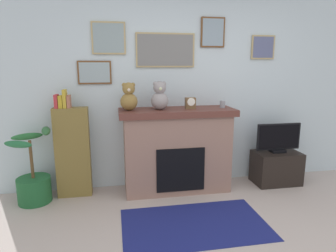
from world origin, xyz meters
name	(u,v)px	position (x,y,z in m)	size (l,w,h in m)	color
back_wall	(192,90)	(0.00, 2.00, 1.31)	(5.20, 0.15, 2.60)	silver
fireplace	(177,149)	(-0.28, 1.69, 0.55)	(1.48, 0.56, 1.10)	#916B5E
bookshelf	(72,150)	(-1.61, 1.74, 0.60)	(0.42, 0.16, 1.36)	brown
potted_plant	(34,182)	(-2.07, 1.63, 0.26)	(0.53, 0.58, 0.92)	#1E592D
tv_stand	(276,167)	(1.15, 1.64, 0.23)	(0.63, 0.40, 0.45)	black
television	(278,138)	(1.15, 1.64, 0.65)	(0.63, 0.14, 0.41)	black
area_rug	(195,224)	(-0.28, 0.76, 0.00)	(1.52, 0.91, 0.01)	navy
candle_jar	(223,104)	(0.33, 1.67, 1.14)	(0.07, 0.07, 0.09)	gray
mantel_clock	(190,103)	(-0.11, 1.67, 1.17)	(0.13, 0.09, 0.15)	brown
teddy_bear_cream	(129,98)	(-0.89, 1.67, 1.25)	(0.21, 0.21, 0.35)	olive
teddy_bear_brown	(160,97)	(-0.51, 1.67, 1.26)	(0.22, 0.22, 0.36)	gray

